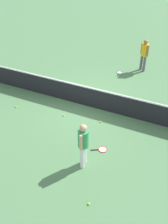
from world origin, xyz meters
The scene contains 10 objects.
ground_plane centered at (0.00, 0.00, 0.00)m, with size 40.00×40.00×0.00m, color #4C7A4C.
court_net centered at (0.00, 0.00, 0.50)m, with size 10.09×0.09×1.07m.
player_near_side centered at (1.39, -3.13, 1.01)m, with size 0.37×0.53×1.70m.
player_far_side centered at (1.44, 4.23, 1.01)m, with size 0.49×0.47×1.70m.
tennis_racket_near_player centered at (1.70, -2.24, 0.01)m, with size 0.59×0.44×0.03m.
tennis_racket_far_player centered at (0.45, 3.45, 0.01)m, with size 0.32×0.59×0.03m.
tennis_ball_by_net centered at (2.18, -4.45, 0.03)m, with size 0.07×0.07×0.07m, color #C6E033.
tennis_ball_midcourt centered at (1.09, -0.84, 0.03)m, with size 0.07×0.07×0.07m, color #C6E033.
tennis_ball_baseline centered at (-2.64, -1.38, 0.03)m, with size 0.07×0.07×0.07m, color #C6E033.
tennis_ball_stray_left centered at (-0.45, -1.07, 0.03)m, with size 0.07×0.07×0.07m, color #C6E033.
Camera 1 is at (3.92, -8.56, 6.65)m, focal length 42.21 mm.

